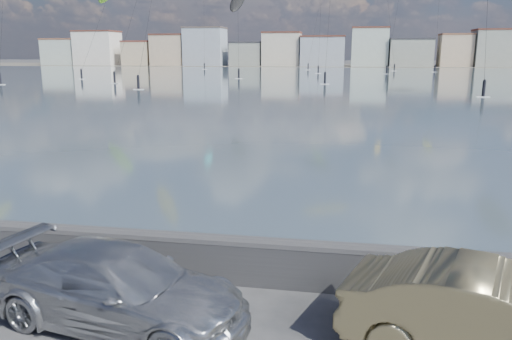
# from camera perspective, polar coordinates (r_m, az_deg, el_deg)

# --- Properties ---
(bay_water) EXTENTS (500.00, 177.00, 0.00)m
(bay_water) POSITION_cam_1_polar(r_m,az_deg,el_deg) (98.62, 8.51, 10.28)
(bay_water) COLOR #3F5761
(bay_water) RESTS_ON ground
(far_shore_strip) EXTENTS (500.00, 60.00, 0.00)m
(far_shore_strip) POSITION_cam_1_polar(r_m,az_deg,el_deg) (207.03, 9.48, 11.71)
(far_shore_strip) COLOR #4C473D
(far_shore_strip) RESTS_ON ground
(seawall) EXTENTS (400.00, 0.36, 1.08)m
(seawall) POSITION_cam_1_polar(r_m,az_deg,el_deg) (10.95, -6.45, -9.62)
(seawall) COLOR #28282B
(seawall) RESTS_ON ground
(far_buildings) EXTENTS (240.79, 13.26, 14.60)m
(far_buildings) POSITION_cam_1_polar(r_m,az_deg,el_deg) (192.97, 9.89, 13.39)
(far_buildings) COLOR #B7C6BC
(far_buildings) RESTS_ON ground
(car_silver) EXTENTS (5.20, 2.90, 1.42)m
(car_silver) POSITION_cam_1_polar(r_m,az_deg,el_deg) (9.53, -15.45, -12.80)
(car_silver) COLOR #B6B9BD
(car_silver) RESTS_ON ground
(car_champagne) EXTENTS (5.02, 3.08, 1.56)m
(car_champagne) POSITION_cam_1_polar(r_m,az_deg,el_deg) (8.87, 25.85, -15.25)
(car_champagne) COLOR tan
(car_champagne) RESTS_ON ground
(kitesurfer_0) EXTENTS (3.86, 11.07, 18.10)m
(kitesurfer_0) POSITION_cam_1_polar(r_m,az_deg,el_deg) (104.80, -2.09, 18.68)
(kitesurfer_0) COLOR black
(kitesurfer_0) RESTS_ON ground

